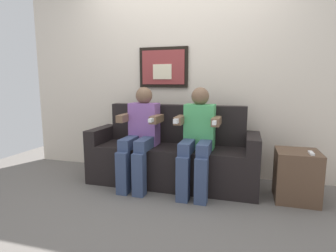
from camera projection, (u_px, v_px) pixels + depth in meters
ground_plane at (164, 193)px, 2.85m from camera, size 5.60×5.60×0.00m
back_wall_assembly at (181, 71)px, 3.37m from camera, size 4.31×0.10×2.60m
couch at (172, 157)px, 3.11m from camera, size 1.91×0.58×0.90m
person_on_left at (141, 133)px, 2.99m from camera, size 0.46×0.56×1.11m
person_on_right at (198, 136)px, 2.82m from camera, size 0.46×0.56×1.11m
side_table_right at (296, 176)px, 2.66m from camera, size 0.40×0.40×0.50m
spare_remote_on_table at (311, 153)px, 2.51m from camera, size 0.04×0.13×0.02m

